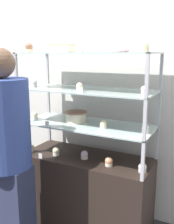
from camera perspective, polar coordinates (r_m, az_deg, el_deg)
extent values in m
plane|color=#2D2D33|center=(2.71, 0.00, -23.13)|extent=(20.00, 20.00, 0.00)
cube|color=silver|center=(2.57, 3.92, 6.21)|extent=(8.00, 0.05, 2.60)
cube|color=black|center=(2.53, 0.00, -16.85)|extent=(1.15, 0.48, 0.68)
cube|color=#B7B7BC|center=(2.80, -8.22, -3.14)|extent=(0.02, 0.02, 0.30)
cube|color=#B7B7BC|center=(2.36, 14.99, -6.42)|extent=(0.02, 0.02, 0.30)
cube|color=#B7B7BC|center=(2.45, -14.38, -5.65)|extent=(0.02, 0.02, 0.30)
cube|color=#B7B7BC|center=(1.94, 12.07, -10.45)|extent=(0.02, 0.02, 0.30)
cube|color=#B2C6C1|center=(2.29, 0.00, -2.75)|extent=(1.15, 0.48, 0.01)
cube|color=#B7B7BC|center=(2.73, -8.42, 3.02)|extent=(0.02, 0.02, 0.30)
cube|color=#B7B7BC|center=(2.28, 15.42, 0.84)|extent=(0.02, 0.02, 0.30)
cube|color=#B7B7BC|center=(2.38, -14.77, 1.34)|extent=(0.02, 0.02, 0.30)
cube|color=#B7B7BC|center=(1.84, 12.50, -1.71)|extent=(0.02, 0.02, 0.30)
cube|color=#B2C6C1|center=(2.22, 0.00, 4.83)|extent=(1.15, 0.48, 0.01)
cube|color=#B7B7BC|center=(2.70, -8.62, 9.41)|extent=(0.02, 0.02, 0.30)
cube|color=#B7B7BC|center=(2.24, 15.87, 8.48)|extent=(0.02, 0.02, 0.30)
cube|color=#B7B7BC|center=(2.34, -15.19, 8.67)|extent=(0.02, 0.02, 0.30)
cube|color=#B7B7BC|center=(1.80, 12.96, 7.75)|extent=(0.02, 0.02, 0.30)
cube|color=#B2C6C1|center=(2.20, 0.00, 12.69)|extent=(1.15, 0.48, 0.01)
cylinder|color=beige|center=(2.35, -2.42, -1.15)|extent=(0.19, 0.19, 0.08)
cylinder|color=#8C5B42|center=(2.34, -2.43, -0.02)|extent=(0.19, 0.19, 0.01)
cube|color=beige|center=(2.27, -5.43, 13.48)|extent=(0.19, 0.15, 0.06)
cube|color=#E5996B|center=(2.27, -5.45, 14.30)|extent=(0.20, 0.15, 0.01)
cylinder|color=white|center=(2.54, -12.07, -8.20)|extent=(0.06, 0.06, 0.02)
sphere|color=#F4EAB2|center=(2.53, -12.10, -7.57)|extent=(0.06, 0.06, 0.06)
cylinder|color=white|center=(2.43, -6.73, -9.04)|extent=(0.06, 0.06, 0.02)
sphere|color=#F4EAB2|center=(2.42, -6.75, -8.39)|extent=(0.06, 0.06, 0.06)
cylinder|color=beige|center=(2.33, -0.64, -9.84)|extent=(0.06, 0.06, 0.02)
sphere|color=silver|center=(2.32, -0.65, -9.16)|extent=(0.06, 0.06, 0.06)
cylinder|color=beige|center=(2.20, 4.76, -11.28)|extent=(0.06, 0.06, 0.02)
sphere|color=#E5996B|center=(2.19, 4.77, -10.57)|extent=(0.06, 0.06, 0.06)
cylinder|color=beige|center=(2.13, 11.94, -12.35)|extent=(0.06, 0.06, 0.02)
sphere|color=white|center=(2.12, 11.97, -11.62)|extent=(0.06, 0.06, 0.06)
cube|color=white|center=(2.37, -10.11, -9.41)|extent=(0.04, 0.00, 0.04)
cylinder|color=beige|center=(2.50, -11.32, -1.25)|extent=(0.05, 0.05, 0.03)
sphere|color=#F4EAB2|center=(2.49, -11.34, -0.62)|extent=(0.06, 0.06, 0.06)
cylinder|color=white|center=(2.15, 3.56, -3.27)|extent=(0.05, 0.05, 0.03)
sphere|color=#F4EAB2|center=(2.14, 3.57, -2.54)|extent=(0.06, 0.06, 0.06)
cylinder|color=beige|center=(2.06, 12.54, -4.24)|extent=(0.05, 0.05, 0.03)
sphere|color=white|center=(2.05, 12.58, -3.49)|extent=(0.06, 0.06, 0.06)
cube|color=white|center=(2.23, -8.68, -2.55)|extent=(0.04, 0.00, 0.04)
cylinder|color=white|center=(2.44, -11.45, 5.73)|extent=(0.05, 0.05, 0.03)
sphere|color=white|center=(2.44, -11.47, 6.39)|extent=(0.05, 0.05, 0.05)
cylinder|color=beige|center=(2.11, -1.63, 4.93)|extent=(0.05, 0.05, 0.03)
sphere|color=#F4EAB2|center=(2.10, -1.63, 5.69)|extent=(0.05, 0.05, 0.05)
cylinder|color=beige|center=(1.96, 12.36, 4.07)|extent=(0.05, 0.05, 0.03)
sphere|color=silver|center=(1.96, 12.40, 4.89)|extent=(0.05, 0.05, 0.05)
cube|color=white|center=(2.00, -1.40, 4.77)|extent=(0.04, 0.00, 0.04)
cylinder|color=#CCB28C|center=(2.39, -12.49, 12.88)|extent=(0.06, 0.06, 0.03)
sphere|color=#8C5B42|center=(2.39, -12.53, 13.67)|extent=(0.07, 0.07, 0.07)
cylinder|color=white|center=(2.13, -1.59, 13.25)|extent=(0.06, 0.06, 0.03)
sphere|color=white|center=(2.13, -1.60, 14.13)|extent=(0.07, 0.07, 0.07)
cylinder|color=#CCB28C|center=(1.94, 12.40, 13.04)|extent=(0.06, 0.06, 0.03)
sphere|color=#F4EAB2|center=(1.94, 12.44, 14.01)|extent=(0.07, 0.07, 0.07)
cube|color=white|center=(2.21, -11.16, 13.19)|extent=(0.04, 0.00, 0.04)
torus|color=#EFB2BC|center=(2.11, 7.29, 13.31)|extent=(0.14, 0.14, 0.04)
cube|color=#282D47|center=(2.28, -16.37, -19.83)|extent=(0.36, 0.20, 0.76)
cylinder|color=#33478C|center=(2.00, -17.60, -2.45)|extent=(0.38, 0.38, 0.66)
sphere|color=brown|center=(1.94, -18.45, 10.05)|extent=(0.21, 0.21, 0.21)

